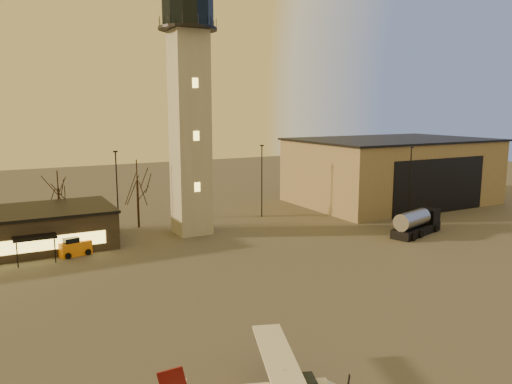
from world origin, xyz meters
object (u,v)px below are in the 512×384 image
Objects in this scene: hangar at (391,170)px; fuel_truck at (416,225)px; control_tower at (189,98)px; service_cart at (74,248)px.

fuel_truck is at bearing -124.94° from hangar.
fuel_truck is at bearing -29.84° from control_tower.
hangar reaches higher than fuel_truck.
hangar is 50.94m from service_cart.
service_cart is at bearing -168.08° from control_tower.
control_tower is 37.90m from hangar.
hangar is 8.94× the size of service_cart.
hangar is (36.00, 3.98, -11.17)m from control_tower.
service_cart is at bearing 147.21° from fuel_truck.
hangar is at bearing 6.31° from control_tower.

